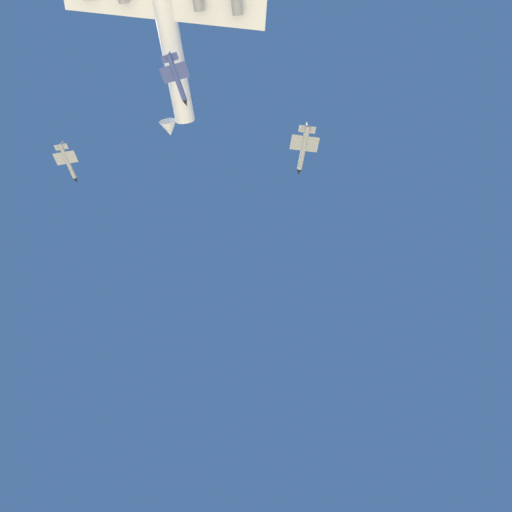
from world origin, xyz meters
The scene contains 3 objects.
chase_jet_lead centered at (71.03, 67.95, 151.65)m, with size 9.19×15.02×4.00m.
chase_jet_left_wing centered at (-6.61, 36.76, 123.86)m, with size 12.10×13.48×4.00m.
chase_jet_right_wing centered at (15.31, 70.56, 136.52)m, with size 8.97×15.24×4.00m.
Camera 1 is at (-21.57, 84.95, 2.74)m, focal length 30.76 mm.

